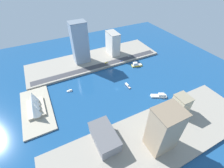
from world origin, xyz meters
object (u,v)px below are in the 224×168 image
at_px(warehouse_low_gray, 104,137).
at_px(opera_landmark, 34,104).
at_px(office_block_beige, 181,104).
at_px(taxi_yellow_cab, 106,63).
at_px(hotel_broad_white, 113,43).
at_px(hatchback_blue, 121,61).
at_px(patrol_launch_navy, 127,85).
at_px(apartment_midrise_tan, 164,130).
at_px(sailboat_small_white, 70,91).
at_px(traffic_light_waterfront, 101,66).
at_px(ferry_yellow_fast, 136,65).
at_px(ferry_white_commuter, 159,96).
at_px(tower_tall_glass, 80,43).
at_px(sedan_silver, 129,56).

xyz_separation_m(warehouse_low_gray, opera_landmark, (80.08, 59.22, -0.04)).
height_order(office_block_beige, opera_landmark, office_block_beige).
height_order(warehouse_low_gray, taxi_yellow_cab, warehouse_low_gray).
height_order(warehouse_low_gray, hotel_broad_white, hotel_broad_white).
relative_size(hatchback_blue, taxi_yellow_cab, 0.99).
bearing_deg(office_block_beige, patrol_launch_navy, 22.97).
bearing_deg(taxi_yellow_cab, apartment_midrise_tan, 173.81).
height_order(patrol_launch_navy, sailboat_small_white, sailboat_small_white).
bearing_deg(traffic_light_waterfront, apartment_midrise_tan, 178.91).
height_order(ferry_yellow_fast, ferry_white_commuter, ferry_yellow_fast).
bearing_deg(hotel_broad_white, ferry_yellow_fast, -160.73).
bearing_deg(opera_landmark, sailboat_small_white, -71.33).
xyz_separation_m(traffic_light_waterfront, opera_landmark, (-46.55, 110.12, 3.14)).
distance_m(warehouse_low_gray, hotel_broad_white, 188.07).
bearing_deg(hatchback_blue, traffic_light_waterfront, 93.57).
bearing_deg(apartment_midrise_tan, tower_tall_glass, 5.52).
height_order(tower_tall_glass, hatchback_blue, tower_tall_glass).
bearing_deg(hotel_broad_white, apartment_midrise_tan, 166.90).
xyz_separation_m(ferry_yellow_fast, sedan_silver, (27.88, -2.56, 1.83)).
xyz_separation_m(ferry_white_commuter, traffic_light_waterfront, (98.30, 45.99, 5.71)).
bearing_deg(ferry_yellow_fast, opera_landmark, 99.33).
xyz_separation_m(hotel_broad_white, apartment_midrise_tan, (-191.64, 44.59, 5.30)).
relative_size(ferry_white_commuter, apartment_midrise_tan, 0.43).
height_order(patrol_launch_navy, hotel_broad_white, hotel_broad_white).
height_order(office_block_beige, hatchback_blue, office_block_beige).
xyz_separation_m(tower_tall_glass, hatchback_blue, (-32.97, -63.83, -34.44)).
relative_size(taxi_yellow_cab, sedan_silver, 0.98).
height_order(sedan_silver, opera_landmark, opera_landmark).
height_order(apartment_midrise_tan, sedan_silver, apartment_midrise_tan).
bearing_deg(patrol_launch_navy, taxi_yellow_cab, 2.57).
relative_size(hotel_broad_white, opera_landmark, 1.09).
bearing_deg(tower_tall_glass, opera_landmark, 132.81).
bearing_deg(hatchback_blue, office_block_beige, -177.37).
relative_size(hotel_broad_white, hatchback_blue, 8.45).
distance_m(ferry_yellow_fast, office_block_beige, 114.27).
height_order(ferry_white_commuter, opera_landmark, opera_landmark).
relative_size(warehouse_low_gray, apartment_midrise_tan, 0.72).
height_order(sailboat_small_white, office_block_beige, office_block_beige).
bearing_deg(opera_landmark, ferry_white_commuter, -108.34).
relative_size(hatchback_blue, sedan_silver, 0.98).
xyz_separation_m(tower_tall_glass, office_block_beige, (-166.93, -70.00, -23.08)).
bearing_deg(sedan_silver, taxi_yellow_cab, 90.17).
relative_size(tower_tall_glass, hatchback_blue, 14.30).
distance_m(patrol_launch_navy, hatchback_blue, 66.41).
height_order(warehouse_low_gray, opera_landmark, opera_landmark).
distance_m(sailboat_small_white, tower_tall_glass, 86.96).
distance_m(sailboat_small_white, taxi_yellow_cab, 87.76).
bearing_deg(tower_tall_glass, taxi_yellow_cab, -125.99).
distance_m(sailboat_small_white, opera_landmark, 50.50).
bearing_deg(taxi_yellow_cab, ferry_yellow_fast, -121.10).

